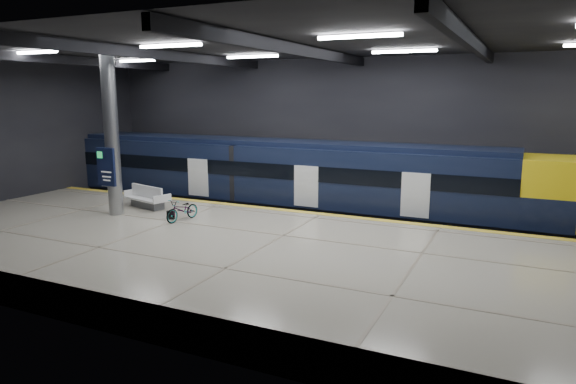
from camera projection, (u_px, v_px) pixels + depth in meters
The scene contains 10 objects.
ground at pixel (295, 256), 19.85m from camera, with size 30.00×30.00×0.00m, color black.
room_shell at pixel (295, 107), 18.79m from camera, with size 30.10×16.10×8.05m.
platform at pixel (265, 261), 17.53m from camera, with size 30.00×11.00×1.10m, color #BCB49F.
safety_strip at pixel (321, 214), 22.09m from camera, with size 30.00×0.40×0.01m, color yellow.
rails at pixel (342, 223), 24.73m from camera, with size 30.00×1.52×0.16m.
train at pixel (295, 179), 25.40m from camera, with size 29.40×2.84×3.79m.
bench at pixel (147, 200), 23.26m from camera, with size 2.46×1.50×1.02m.
bicycle at pixel (182, 210), 20.86m from camera, with size 0.60×1.73×0.91m, color #99999E.
pannier_bag at pixel (171, 215), 21.16m from camera, with size 0.30×0.18×0.35m, color black.
info_column at pixel (111, 136), 21.45m from camera, with size 0.90×0.78×6.90m.
Camera 1 is at (7.86, -17.34, 6.17)m, focal length 32.00 mm.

